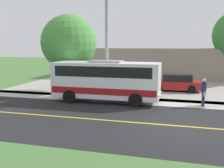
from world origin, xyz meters
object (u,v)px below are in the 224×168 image
Objects in this scene: street_light_pole at (106,43)px; parked_car_near at (176,83)px; commercial_building at (172,62)px; pedestrian_with_bags at (204,91)px; tree_curbside at (69,43)px; shuttle_bus_front at (106,79)px.

parked_car_near is at bearing 137.85° from street_light_pole.
commercial_building is at bearing 166.62° from street_light_pole.
commercial_building is (-16.53, 3.93, -2.32)m from street_light_pole.
commercial_building is (-16.60, -2.66, 0.80)m from pedestrian_with_bags.
street_light_pole is at bearing 57.64° from tree_curbside.
street_light_pole is 0.31× the size of commercial_building.
shuttle_bus_front is at bearing 54.80° from tree_curbside.
parked_car_near is at bearing -160.39° from pedestrian_with_bags.
pedestrian_with_bags is 0.41× the size of parked_car_near.
street_light_pole reaches higher than tree_curbside.
street_light_pole is 4.73m from tree_curbside.
pedestrian_with_bags reaches higher than parked_car_near.
parked_car_near is at bearing 107.07° from tree_curbside.
tree_curbside is (-2.53, -4.00, 0.02)m from street_light_pole.
street_light_pole is (-0.07, -6.59, 3.12)m from pedestrian_with_bags.
shuttle_bus_front is 6.52m from pedestrian_with_bags.
tree_curbside is 16.26m from commercial_building.
parked_car_near is 11.40m from commercial_building.
shuttle_bus_front reaches higher than parked_car_near.
street_light_pole is (-0.36, -0.11, 2.52)m from shuttle_bus_front.
shuttle_bus_front is at bearing 16.74° from street_light_pole.
shuttle_bus_front is 2.55m from street_light_pole.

